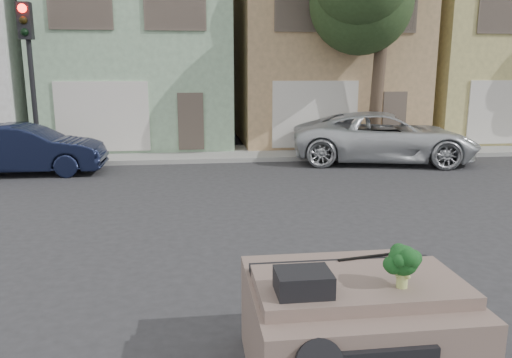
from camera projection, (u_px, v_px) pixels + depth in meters
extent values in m
plane|color=#303033|center=(291.00, 265.00, 7.90)|extent=(120.00, 120.00, 0.00)
cube|color=gray|center=(235.00, 153.00, 18.06)|extent=(40.00, 3.00, 0.15)
cube|color=#91B591|center=(142.00, 52.00, 20.71)|extent=(7.20, 8.20, 7.55)
cube|color=tan|center=(318.00, 52.00, 21.64)|extent=(7.20, 8.20, 7.55)
cube|color=tan|center=(479.00, 53.00, 22.58)|extent=(7.20, 8.20, 7.55)
imported|color=black|center=(28.00, 174.00, 14.83)|extent=(4.49, 1.58, 1.48)
imported|color=silver|center=(383.00, 162.00, 16.76)|extent=(6.47, 4.03, 1.67)
cube|color=black|center=(32.00, 85.00, 15.75)|extent=(0.40, 0.40, 5.10)
cube|color=#273C1D|center=(380.00, 34.00, 17.11)|extent=(4.40, 4.00, 8.50)
cube|color=#705C52|center=(352.00, 327.00, 4.88)|extent=(2.00, 1.80, 1.12)
cube|color=black|center=(303.00, 282.00, 4.32)|extent=(0.48, 0.38, 0.20)
cube|color=black|center=(369.00, 257.00, 5.16)|extent=(0.69, 0.15, 0.02)
cube|color=#113B15|center=(403.00, 266.00, 4.42)|extent=(0.38, 0.38, 0.40)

